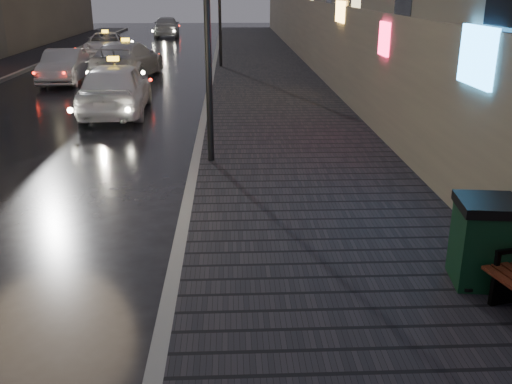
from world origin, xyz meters
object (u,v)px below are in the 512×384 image
Objects in this scene: lamp_near at (207,3)px; taxi_far at (106,45)px; taxi_near at (115,88)px; taxi_mid at (127,60)px; car_left_mid at (64,66)px; car_far at (167,26)px; trash_bin at (484,241)px.

taxi_far is (-6.62, 21.56, -2.81)m from lamp_near.
taxi_near is 7.65m from taxi_mid.
car_left_mid is 0.85× the size of car_far.
trash_bin is 0.21× the size of taxi_mid.
car_left_mid is at bearing 81.70° from car_far.
trash_bin is at bearing 97.67° from car_far.
lamp_near is 1.28× the size of car_left_mid.
lamp_near is 1.08× the size of taxi_far.
taxi_mid is at bearing 87.67° from car_far.
lamp_near is at bearing 115.76° from taxi_near.
car_far reaches higher than car_left_mid.
trash_bin is 42.02m from car_far.
trash_bin is at bearing -63.68° from car_left_mid.
car_left_mid is at bearing 118.06° from lamp_near.
trash_bin is 0.28× the size of car_left_mid.
car_left_mid is at bearing -96.20° from taxi_far.
taxi_near is at bearing 89.10° from car_far.
taxi_near reaches higher than taxi_mid.
lamp_near reaches higher than trash_bin.
car_left_mid is 9.42m from taxi_far.
car_left_mid is 23.38m from car_far.
lamp_near is 1.09× the size of car_far.
car_left_mid is 0.76× the size of taxi_mid.
taxi_far is at bearing 117.96° from trash_bin.
car_far is at bearing -81.50° from taxi_mid.
taxi_near reaches higher than car_left_mid.
taxi_mid is (-4.07, 13.39, -2.70)m from lamp_near.
car_left_mid is 2.71m from taxi_mid.
lamp_near is 4.61× the size of trash_bin.
car_far is at bearing -89.95° from taxi_near.
taxi_mid is 22.07m from car_far.
taxi_near is (-6.83, 11.54, 0.09)m from trash_bin.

